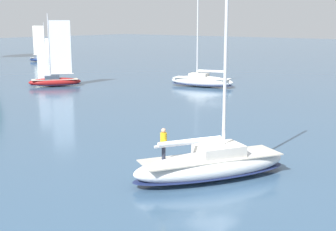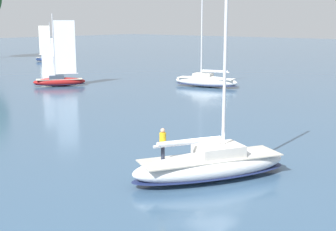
# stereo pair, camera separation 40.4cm
# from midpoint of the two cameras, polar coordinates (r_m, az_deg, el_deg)

# --- Properties ---
(ground_plane) EXTENTS (400.00, 400.00, 0.00)m
(ground_plane) POSITION_cam_midpoint_polar(r_m,az_deg,el_deg) (25.53, 4.82, -7.66)
(ground_plane) COLOR #385675
(sailboat_main) EXTENTS (9.04, 6.41, 12.26)m
(sailboat_main) POSITION_cam_midpoint_polar(r_m,az_deg,el_deg) (25.27, 4.89, -5.87)
(sailboat_main) COLOR silver
(sailboat_main) RESTS_ON ground
(sailboat_moored_mid_channel) EXTENTS (6.48, 5.56, 9.24)m
(sailboat_moored_mid_channel) POSITION_cam_midpoint_polar(r_m,az_deg,el_deg) (62.54, -13.82, 4.19)
(sailboat_moored_mid_channel) COLOR maroon
(sailboat_moored_mid_channel) RESTS_ON ground
(sailboat_moored_far_slip) EXTENTS (4.49, 5.85, 8.08)m
(sailboat_moored_far_slip) POSITION_cam_midpoint_polar(r_m,az_deg,el_deg) (101.28, -15.10, 6.75)
(sailboat_moored_far_slip) COLOR navy
(sailboat_moored_far_slip) RESTS_ON ground
(sailboat_moored_outer_mooring) EXTENTS (4.51, 8.75, 11.59)m
(sailboat_moored_outer_mooring) POSITION_cam_midpoint_polar(r_m,az_deg,el_deg) (60.44, 3.93, 4.26)
(sailboat_moored_outer_mooring) COLOR white
(sailboat_moored_outer_mooring) RESTS_ON ground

